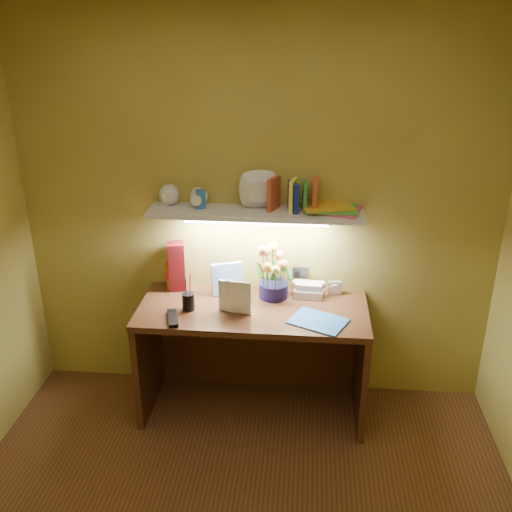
{
  "coord_description": "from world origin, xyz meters",
  "views": [
    {
      "loc": [
        0.31,
        -1.86,
        2.4
      ],
      "look_at": [
        0.01,
        1.35,
        1.03
      ],
      "focal_mm": 40.0,
      "sensor_mm": 36.0,
      "label": 1
    }
  ],
  "objects_px": {
    "whisky_bottle": "(173,271)",
    "telephone": "(309,288)",
    "desk": "(253,360)",
    "desk_clock": "(335,288)",
    "flower_bouquet": "(274,273)"
  },
  "relations": [
    {
      "from": "flower_bouquet",
      "to": "telephone",
      "type": "bearing_deg",
      "value": 7.76
    },
    {
      "from": "desk",
      "to": "flower_bouquet",
      "type": "distance_m",
      "value": 0.58
    },
    {
      "from": "whisky_bottle",
      "to": "flower_bouquet",
      "type": "bearing_deg",
      "value": -4.01
    },
    {
      "from": "desk",
      "to": "telephone",
      "type": "distance_m",
      "value": 0.58
    },
    {
      "from": "telephone",
      "to": "desk_clock",
      "type": "xyz_separation_m",
      "value": [
        0.16,
        0.04,
        -0.01
      ]
    },
    {
      "from": "desk",
      "to": "whisky_bottle",
      "type": "bearing_deg",
      "value": 158.45
    },
    {
      "from": "telephone",
      "to": "desk",
      "type": "bearing_deg",
      "value": -146.38
    },
    {
      "from": "flower_bouquet",
      "to": "telephone",
      "type": "xyz_separation_m",
      "value": [
        0.22,
        0.03,
        -0.11
      ]
    },
    {
      "from": "flower_bouquet",
      "to": "whisky_bottle",
      "type": "distance_m",
      "value": 0.66
    },
    {
      "from": "telephone",
      "to": "flower_bouquet",
      "type": "bearing_deg",
      "value": -168.96
    },
    {
      "from": "whisky_bottle",
      "to": "telephone",
      "type": "bearing_deg",
      "value": -1.01
    },
    {
      "from": "desk",
      "to": "flower_bouquet",
      "type": "xyz_separation_m",
      "value": [
        0.11,
        0.17,
        0.54
      ]
    },
    {
      "from": "flower_bouquet",
      "to": "whisky_bottle",
      "type": "height_order",
      "value": "flower_bouquet"
    },
    {
      "from": "flower_bouquet",
      "to": "desk_clock",
      "type": "xyz_separation_m",
      "value": [
        0.39,
        0.07,
        -0.12
      ]
    },
    {
      "from": "telephone",
      "to": "desk_clock",
      "type": "distance_m",
      "value": 0.17
    }
  ]
}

